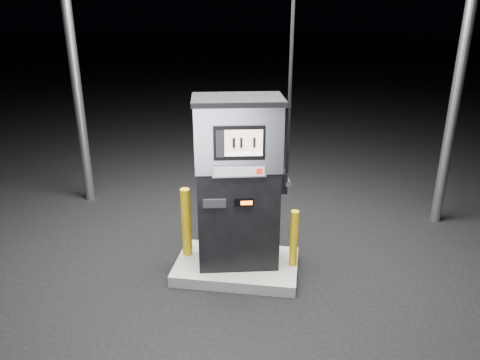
# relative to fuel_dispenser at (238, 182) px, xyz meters

# --- Properties ---
(ground) EXTENTS (80.00, 80.00, 0.00)m
(ground) POSITION_rel_fuel_dispenser_xyz_m (-0.02, -0.03, -1.28)
(ground) COLOR black
(ground) RESTS_ON ground
(pump_island) EXTENTS (1.60, 1.00, 0.15)m
(pump_island) POSITION_rel_fuel_dispenser_xyz_m (-0.02, -0.03, -1.20)
(pump_island) COLOR slate
(pump_island) RESTS_ON ground
(fuel_dispenser) EXTENTS (1.26, 0.86, 4.55)m
(fuel_dispenser) POSITION_rel_fuel_dispenser_xyz_m (0.00, 0.00, 0.00)
(fuel_dispenser) COLOR black
(fuel_dispenser) RESTS_ON pump_island
(bollard_left) EXTENTS (0.15, 0.15, 0.96)m
(bollard_left) POSITION_rel_fuel_dispenser_xyz_m (-0.71, 0.07, -0.65)
(bollard_left) COLOR #C89E0B
(bollard_left) RESTS_ON pump_island
(bollard_right) EXTENTS (0.11, 0.11, 0.77)m
(bollard_right) POSITION_rel_fuel_dispenser_xyz_m (0.72, 0.00, -0.74)
(bollard_right) COLOR #C89E0B
(bollard_right) RESTS_ON pump_island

